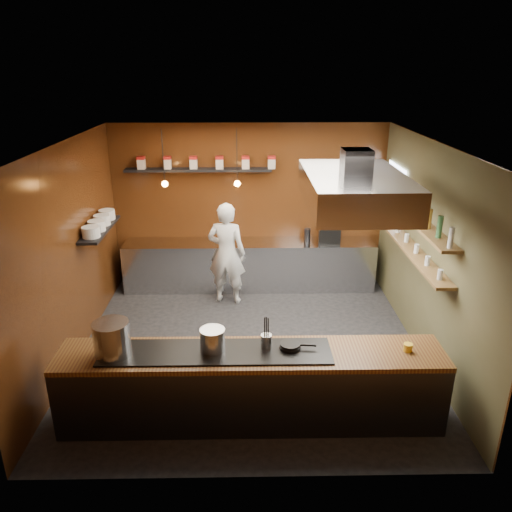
{
  "coord_description": "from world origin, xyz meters",
  "views": [
    {
      "loc": [
        -0.03,
        -6.45,
        3.97
      ],
      "look_at": [
        0.09,
        0.4,
        1.31
      ],
      "focal_mm": 35.0,
      "sensor_mm": 36.0,
      "label": 1
    }
  ],
  "objects_px": {
    "stockpot_small": "(213,340)",
    "espresso_machine": "(330,233)",
    "extractor_hood": "(354,189)",
    "chef": "(227,253)",
    "stockpot_large": "(112,339)"
  },
  "relations": [
    {
      "from": "extractor_hood",
      "to": "chef",
      "type": "xyz_separation_m",
      "value": [
        -1.7,
        1.99,
        -1.6
      ]
    },
    {
      "from": "stockpot_small",
      "to": "espresso_machine",
      "type": "distance_m",
      "value": 4.13
    },
    {
      "from": "stockpot_small",
      "to": "espresso_machine",
      "type": "bearing_deg",
      "value": 62.79
    },
    {
      "from": "extractor_hood",
      "to": "stockpot_small",
      "type": "relative_size",
      "value": 7.05
    },
    {
      "from": "extractor_hood",
      "to": "espresso_machine",
      "type": "relative_size",
      "value": 5.26
    },
    {
      "from": "extractor_hood",
      "to": "stockpot_small",
      "type": "distance_m",
      "value": 2.54
    },
    {
      "from": "stockpot_large",
      "to": "chef",
      "type": "distance_m",
      "value": 3.43
    },
    {
      "from": "stockpot_large",
      "to": "espresso_machine",
      "type": "xyz_separation_m",
      "value": [
        2.99,
        3.73,
        -0.05
      ]
    },
    {
      "from": "stockpot_large",
      "to": "chef",
      "type": "relative_size",
      "value": 0.22
    },
    {
      "from": "extractor_hood",
      "to": "chef",
      "type": "relative_size",
      "value": 1.11
    },
    {
      "from": "stockpot_small",
      "to": "chef",
      "type": "bearing_deg",
      "value": 89.34
    },
    {
      "from": "extractor_hood",
      "to": "chef",
      "type": "distance_m",
      "value": 3.07
    },
    {
      "from": "chef",
      "to": "espresso_machine",
      "type": "bearing_deg",
      "value": -153.26
    },
    {
      "from": "stockpot_small",
      "to": "chef",
      "type": "height_order",
      "value": "chef"
    },
    {
      "from": "extractor_hood",
      "to": "stockpot_small",
      "type": "bearing_deg",
      "value": -145.83
    }
  ]
}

